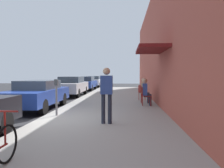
# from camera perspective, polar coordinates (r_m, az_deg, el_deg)

# --- Properties ---
(ground_plane) EXTENTS (60.00, 60.00, 0.00)m
(ground_plane) POSITION_cam_1_polar(r_m,az_deg,el_deg) (7.97, -18.55, -9.31)
(ground_plane) COLOR #2D2D30
(sidewalk_slab) EXTENTS (4.50, 32.00, 0.12)m
(sidewalk_slab) POSITION_cam_1_polar(r_m,az_deg,el_deg) (9.37, -0.78, -7.02)
(sidewalk_slab) COLOR #9E9B93
(sidewalk_slab) RESTS_ON ground_plane
(building_facade) EXTENTS (1.40, 32.00, 6.38)m
(building_facade) POSITION_cam_1_polar(r_m,az_deg,el_deg) (9.49, 14.12, 12.00)
(building_facade) COLOR #BC5442
(building_facade) RESTS_ON ground_plane
(parked_car_1) EXTENTS (1.80, 4.40, 1.33)m
(parked_car_1) POSITION_cam_1_polar(r_m,az_deg,el_deg) (10.70, -18.71, -2.47)
(parked_car_1) COLOR navy
(parked_car_1) RESTS_ON ground_plane
(parked_car_2) EXTENTS (1.80, 4.40, 1.43)m
(parked_car_2) POSITION_cam_1_polar(r_m,az_deg,el_deg) (16.60, -10.50, -0.47)
(parked_car_2) COLOR #B7B7BC
(parked_car_2) RESTS_ON ground_plane
(parked_car_3) EXTENTS (1.80, 4.40, 1.38)m
(parked_car_3) POSITION_cam_1_polar(r_m,az_deg,el_deg) (22.18, -6.88, 0.25)
(parked_car_3) COLOR navy
(parked_car_3) RESTS_ON ground_plane
(parked_car_4) EXTENTS (1.80, 4.40, 1.36)m
(parked_car_4) POSITION_cam_1_polar(r_m,az_deg,el_deg) (27.73, -4.75, 0.73)
(parked_car_4) COLOR silver
(parked_car_4) RESTS_ON ground_plane
(parking_meter) EXTENTS (0.12, 0.10, 1.32)m
(parking_meter) POSITION_cam_1_polar(r_m,az_deg,el_deg) (8.22, -14.20, -2.64)
(parking_meter) COLOR slate
(parking_meter) RESTS_ON sidewalk_slab
(cafe_chair_0) EXTENTS (0.46, 0.46, 0.87)m
(cafe_chair_0) POSITION_cam_1_polar(r_m,az_deg,el_deg) (10.67, 8.50, -2.81)
(cafe_chair_0) COLOR maroon
(cafe_chair_0) RESTS_ON sidewalk_slab
(seated_patron_0) EXTENTS (0.44, 0.37, 1.29)m
(seated_patron_0) POSITION_cam_1_polar(r_m,az_deg,el_deg) (10.66, 8.83, -1.78)
(seated_patron_0) COLOR #232838
(seated_patron_0) RESTS_ON sidewalk_slab
(cafe_chair_1) EXTENTS (0.46, 0.46, 0.87)m
(cafe_chair_1) POSITION_cam_1_polar(r_m,az_deg,el_deg) (11.59, 8.12, -2.38)
(cafe_chair_1) COLOR maroon
(cafe_chair_1) RESTS_ON sidewalk_slab
(seated_patron_1) EXTENTS (0.44, 0.37, 1.29)m
(seated_patron_1) POSITION_cam_1_polar(r_m,az_deg,el_deg) (11.58, 8.42, -1.43)
(seated_patron_1) COLOR #232838
(seated_patron_1) RESTS_ON sidewalk_slab
(cafe_chair_2) EXTENTS (0.56, 0.56, 0.87)m
(cafe_chair_2) POSITION_cam_1_polar(r_m,az_deg,el_deg) (12.60, 7.79, -1.98)
(cafe_chair_2) COLOR maroon
(cafe_chair_2) RESTS_ON sidewalk_slab
(pedestrian_standing) EXTENTS (0.36, 0.22, 1.70)m
(pedestrian_standing) POSITION_cam_1_polar(r_m,az_deg,el_deg) (6.65, -1.43, -1.77)
(pedestrian_standing) COLOR #232838
(pedestrian_standing) RESTS_ON sidewalk_slab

